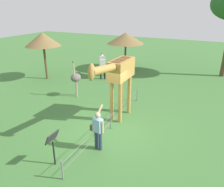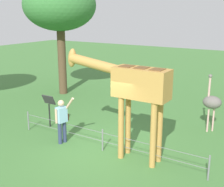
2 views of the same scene
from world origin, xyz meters
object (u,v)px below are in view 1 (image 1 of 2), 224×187
at_px(visitor, 98,128).
at_px(zebra, 102,63).
at_px(ostrich, 76,78).
at_px(info_sign, 53,142).
at_px(shade_hut_far, 126,38).
at_px(giraffe, 119,74).
at_px(shade_hut_near, 43,40).

height_order(visitor, zebra, visitor).
relative_size(ostrich, info_sign, 1.70).
bearing_deg(shade_hut_far, visitor, 17.54).
height_order(giraffe, info_sign, giraffe).
bearing_deg(shade_hut_near, info_sign, 42.69).
bearing_deg(ostrich, shade_hut_far, 176.94).
bearing_deg(shade_hut_far, ostrich, -3.06).
bearing_deg(info_sign, giraffe, 171.59).
bearing_deg(giraffe, shade_hut_near, -114.53).
bearing_deg(giraffe, shade_hut_far, -159.45).
bearing_deg(zebra, shade_hut_far, 165.42).
distance_m(visitor, info_sign, 1.75).
bearing_deg(visitor, info_sign, -31.88).
relative_size(zebra, info_sign, 1.30).
xyz_separation_m(giraffe, ostrich, (-1.55, -3.52, -1.13)).
relative_size(zebra, shade_hut_far, 0.54).
relative_size(shade_hut_near, shade_hut_far, 1.10).
xyz_separation_m(visitor, ostrich, (-4.14, -3.85, 0.27)).
xyz_separation_m(giraffe, shade_hut_far, (-8.42, -3.16, 0.38)).
relative_size(giraffe, info_sign, 2.77).
bearing_deg(shade_hut_near, ostrich, 64.82).
distance_m(shade_hut_near, shade_hut_far, 6.64).
xyz_separation_m(zebra, ostrich, (4.08, 0.36, 0.01)).
xyz_separation_m(shade_hut_far, info_sign, (12.50, 2.55, -1.73)).
height_order(ostrich, shade_hut_far, shade_hut_far).
bearing_deg(ostrich, shade_hut_near, -115.18).
distance_m(visitor, shade_hut_far, 11.68).
bearing_deg(shade_hut_far, shade_hut_near, -41.26).
bearing_deg(visitor, shade_hut_near, -127.50).
bearing_deg(giraffe, info_sign, -8.41).
distance_m(giraffe, shade_hut_far, 9.00).
bearing_deg(ostrich, visitor, 42.89).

